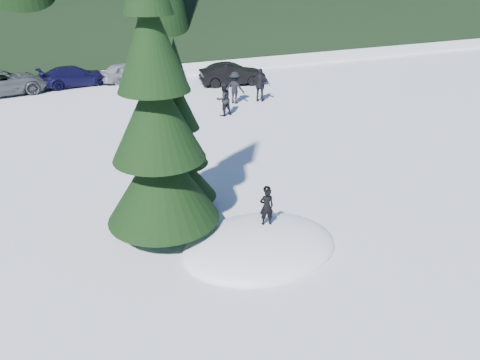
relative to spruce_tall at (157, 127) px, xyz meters
name	(u,v)px	position (x,y,z in m)	size (l,w,h in m)	color
ground	(260,247)	(2.20, -1.80, -3.32)	(200.00, 200.00, 0.00)	white
snow_mound	(260,247)	(2.20, -1.80, -3.32)	(4.48, 3.52, 0.96)	white
spruce_tall	(157,127)	(0.00, 0.00, 0.00)	(3.20, 3.20, 8.60)	black
spruce_short	(180,147)	(1.00, 1.40, -1.22)	(2.20, 2.20, 5.37)	black
child_skier	(267,206)	(2.58, -1.44, -2.28)	(0.41, 0.27, 1.12)	black
adult_0	(224,99)	(6.18, 10.24, -2.44)	(0.85, 0.66, 1.75)	black
adult_1	(260,85)	(9.17, 11.91, -2.37)	(1.11, 0.46, 1.89)	black
adult_2	(235,88)	(7.69, 12.17, -2.43)	(1.15, 0.66, 1.78)	black
car_2	(0,83)	(-4.42, 19.74, -2.56)	(2.51, 5.45, 1.51)	#56585F
car_3	(75,76)	(-0.06, 20.27, -2.68)	(1.80, 4.42, 1.28)	#100E34
car_4	(127,72)	(3.32, 20.20, -2.68)	(1.50, 3.73, 1.27)	#9B9DA4
car_5	(232,74)	(9.35, 16.34, -2.62)	(1.48, 4.24, 1.40)	black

